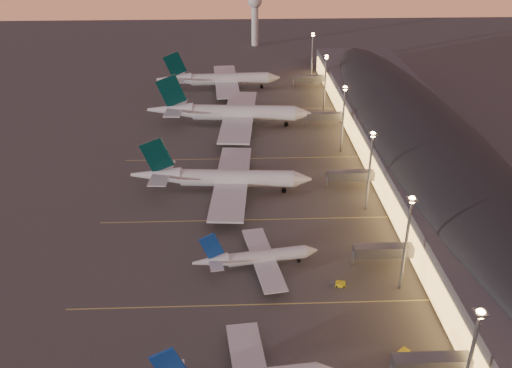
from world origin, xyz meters
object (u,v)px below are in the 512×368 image
(baggage_tug_b, at_px, (402,355))
(airliner_wide_near, at_px, (221,178))
(airliner_wide_far, at_px, (219,79))
(airliner_wide_mid, at_px, (230,113))
(radar_tower, at_px, (255,11))
(airliner_narrow_north, at_px, (256,257))
(baggage_tug_c, at_px, (338,284))

(baggage_tug_b, bearing_deg, airliner_wide_near, 76.89)
(airliner_wide_near, distance_m, airliner_wide_far, 111.94)
(airliner_wide_near, height_order, airliner_wide_mid, airliner_wide_mid)
(airliner_wide_near, xyz_separation_m, radar_tower, (18.97, 206.19, 16.99))
(airliner_narrow_north, xyz_separation_m, baggage_tug_b, (29.39, -33.92, -2.51))
(airliner_wide_mid, bearing_deg, airliner_wide_far, 100.47)
(radar_tower, bearing_deg, airliner_wide_near, -95.26)
(baggage_tug_b, bearing_deg, baggage_tug_c, 70.15)
(baggage_tug_b, bearing_deg, airliner_wide_far, 62.54)
(airliner_wide_near, xyz_separation_m, baggage_tug_b, (39.03, -77.40, -4.31))
(airliner_wide_mid, bearing_deg, baggage_tug_b, -70.58)
(airliner_wide_near, relative_size, airliner_wide_mid, 0.86)
(airliner_wide_far, relative_size, baggage_tug_b, 14.58)
(airliner_wide_mid, xyz_separation_m, radar_tower, (16.36, 145.63, 16.17))
(airliner_wide_far, bearing_deg, airliner_wide_near, -91.56)
(airliner_wide_mid, relative_size, radar_tower, 2.13)
(airliner_wide_near, xyz_separation_m, airliner_wide_far, (-2.64, 111.91, 0.23))
(radar_tower, relative_size, baggage_tug_b, 7.64)
(airliner_wide_near, distance_m, radar_tower, 207.75)
(airliner_narrow_north, height_order, baggage_tug_c, airliner_narrow_north)
(airliner_narrow_north, relative_size, baggage_tug_c, 8.51)
(airliner_wide_near, xyz_separation_m, airliner_wide_mid, (2.61, 60.56, 0.82))
(airliner_wide_near, height_order, radar_tower, radar_tower)
(airliner_wide_near, distance_m, baggage_tug_c, 60.34)
(airliner_wide_far, height_order, baggage_tug_b, airliner_wide_far)
(airliner_wide_near, bearing_deg, baggage_tug_b, -58.99)
(airliner_wide_mid, relative_size, baggage_tug_b, 16.28)
(airliner_narrow_north, xyz_separation_m, radar_tower, (9.33, 249.67, 18.79))
(airliner_wide_mid, xyz_separation_m, baggage_tug_c, (27.26, -112.81, -5.20))
(airliner_narrow_north, bearing_deg, radar_tower, 78.47)
(airliner_narrow_north, bearing_deg, baggage_tug_c, -32.82)
(airliner_wide_near, relative_size, baggage_tug_c, 15.15)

